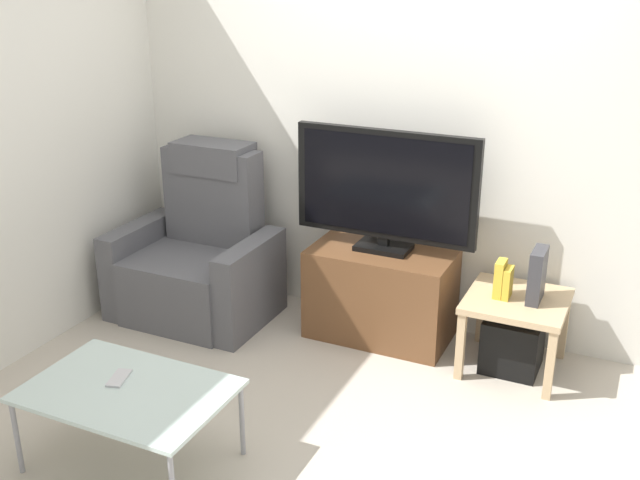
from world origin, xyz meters
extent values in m
plane|color=#B2A899|center=(0.00, 0.00, 0.00)|extent=(6.40, 6.40, 0.00)
cube|color=silver|center=(0.00, 1.13, 1.30)|extent=(6.40, 0.06, 2.60)
cube|color=silver|center=(-1.88, 0.00, 1.30)|extent=(0.06, 4.48, 2.60)
cube|color=brown|center=(-0.06, 0.83, 0.28)|extent=(0.85, 0.47, 0.56)
cube|color=black|center=(-0.06, 0.61, 0.39)|extent=(0.78, 0.02, 0.02)
cube|color=black|center=(-0.06, 0.66, 0.43)|extent=(0.34, 0.11, 0.04)
cube|color=black|center=(-0.06, 0.85, 0.57)|extent=(0.32, 0.20, 0.03)
cube|color=black|center=(-0.06, 0.85, 0.61)|extent=(0.06, 0.04, 0.05)
cube|color=black|center=(-0.06, 0.85, 0.96)|extent=(1.09, 0.05, 0.64)
cube|color=black|center=(-0.06, 0.83, 0.96)|extent=(1.01, 0.01, 0.58)
cube|color=#515156|center=(-1.25, 0.59, 0.21)|extent=(0.70, 0.72, 0.42)
cube|color=#515156|center=(-1.25, 0.86, 0.73)|extent=(0.64, 0.20, 0.62)
cube|color=#515156|center=(-1.25, 0.88, 0.98)|extent=(0.50, 0.26, 0.20)
cube|color=#515156|center=(-1.67, 0.59, 0.28)|extent=(0.14, 0.68, 0.56)
cube|color=#515156|center=(-0.83, 0.59, 0.28)|extent=(0.14, 0.68, 0.56)
cube|color=tan|center=(0.75, 0.78, 0.42)|extent=(0.54, 0.54, 0.04)
cube|color=tan|center=(0.51, 0.54, 0.20)|extent=(0.04, 0.04, 0.40)
cube|color=tan|center=(0.99, 0.54, 0.20)|extent=(0.04, 0.04, 0.40)
cube|color=tan|center=(0.51, 1.02, 0.20)|extent=(0.04, 0.04, 0.40)
cube|color=tan|center=(0.99, 1.02, 0.20)|extent=(0.04, 0.04, 0.40)
cube|color=black|center=(0.75, 0.78, 0.16)|extent=(0.31, 0.31, 0.31)
cube|color=gold|center=(0.65, 0.76, 0.54)|extent=(0.05, 0.11, 0.21)
cube|color=gold|center=(0.69, 0.76, 0.52)|extent=(0.04, 0.12, 0.17)
cube|color=#333338|center=(0.84, 0.79, 0.58)|extent=(0.07, 0.20, 0.30)
cube|color=#B2C6C1|center=(-0.64, -0.81, 0.38)|extent=(0.90, 0.60, 0.02)
cylinder|color=gray|center=(-1.06, -1.08, 0.19)|extent=(0.02, 0.02, 0.37)
cylinder|color=gray|center=(-1.06, -0.54, 0.19)|extent=(0.02, 0.02, 0.37)
cylinder|color=gray|center=(-0.22, -0.54, 0.19)|extent=(0.02, 0.02, 0.37)
cube|color=#B7B7BC|center=(-0.73, -0.76, 0.40)|extent=(0.11, 0.16, 0.01)
camera|label=1|loc=(1.35, -3.04, 2.19)|focal=42.00mm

